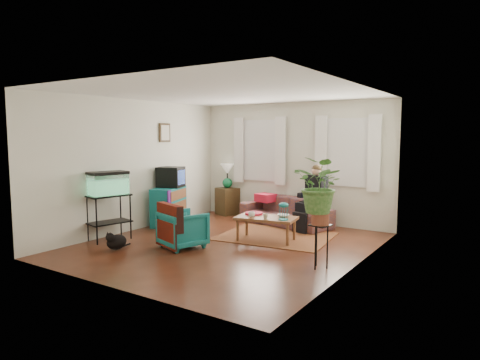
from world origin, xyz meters
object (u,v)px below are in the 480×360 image
Objects in this scene: sofa at (285,207)px; plant_stand at (320,246)px; dresser at (169,206)px; aquarium_stand at (109,217)px; coffee_table at (266,229)px; side_table at (227,201)px; armchair at (183,227)px.

sofa reaches higher than plant_stand.
aquarium_stand is at bearing -108.35° from dresser.
sofa reaches higher than coffee_table.
side_table is (-1.72, 0.31, -0.07)m from sofa.
side_table reaches higher than coffee_table.
side_table is at bearing 142.30° from plant_stand.
sofa is 2.43× the size of aquarium_stand.
aquarium_stand is (-2.07, -2.93, 0.02)m from sofa.
aquarium_stand is 1.50m from armchair.
coffee_table is 1.72m from plant_stand.
plant_stand is at bearing -39.89° from sofa.
armchair is 0.64× the size of coffee_table.
dresser reaches higher than coffee_table.
side_table is at bearing 129.17° from coffee_table.
aquarium_stand is (-0.01, -1.56, 0.01)m from dresser.
aquarium_stand is 1.30× the size of plant_stand.
side_table is at bearing 60.60° from dresser.
aquarium_stand is 1.21× the size of armchair.
coffee_table is (2.42, 1.50, -0.19)m from aquarium_stand.
dresser reaches higher than sofa.
sofa is at bearing 67.91° from aquarium_stand.
coffee_table is 1.68× the size of plant_stand.
aquarium_stand is at bearing 32.08° from armchair.
sofa is 2.25× the size of dresser.
coffee_table is (0.35, -1.43, -0.17)m from sofa.
dresser is at bearing 167.87° from coffee_table.
plant_stand is (1.43, -0.96, 0.10)m from coffee_table.
sofa is 2.66m from armchair.
side_table is 3.10m from armchair.
side_table is 0.60× the size of coffee_table.
side_table is 0.72× the size of dresser.
side_table is 2.71m from coffee_table.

